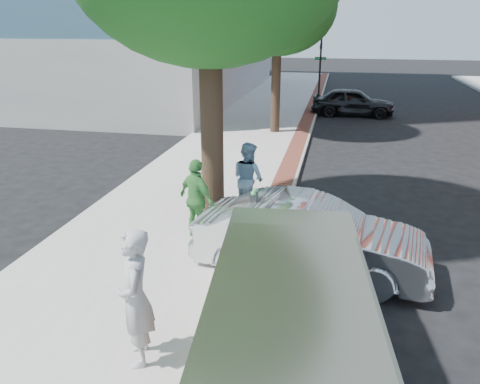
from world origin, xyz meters
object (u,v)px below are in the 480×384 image
(parking_meter, at_px, (254,209))
(person_officer, at_px, (248,178))
(sedan_silver, at_px, (310,238))
(person_gray, at_px, (136,298))
(bg_car, at_px, (353,102))
(person_green, at_px, (197,199))
(van, at_px, (289,326))

(parking_meter, height_order, person_officer, person_officer)
(person_officer, relative_size, sedan_silver, 0.40)
(person_gray, distance_m, bg_car, 20.77)
(sedan_silver, relative_size, bg_car, 1.05)
(person_green, bearing_deg, person_officer, -82.21)
(parking_meter, xyz_separation_m, person_green, (-1.40, 0.68, -0.15))
(person_officer, distance_m, sedan_silver, 3.00)
(person_green, bearing_deg, sedan_silver, -162.97)
(bg_car, height_order, van, van)
(person_gray, bearing_deg, parking_meter, 141.18)
(person_gray, bearing_deg, van, 67.42)
(person_gray, bearing_deg, person_green, 163.25)
(parking_meter, bearing_deg, van, -72.44)
(sedan_silver, xyz_separation_m, bg_car, (1.09, 17.22, -0.01))
(van, bearing_deg, sedan_silver, 82.92)
(person_officer, bearing_deg, bg_car, -62.77)
(van, bearing_deg, person_green, 115.13)
(sedan_silver, distance_m, bg_car, 17.25)
(bg_car, bearing_deg, person_gray, 171.59)
(parking_meter, bearing_deg, sedan_silver, -5.33)
(person_gray, xyz_separation_m, person_officer, (0.46, 5.73, -0.10))
(parking_meter, height_order, sedan_silver, parking_meter)
(person_gray, relative_size, person_green, 1.11)
(sedan_silver, bearing_deg, person_gray, 152.86)
(parking_meter, relative_size, person_gray, 0.73)
(parking_meter, xyz_separation_m, person_gray, (-1.03, -3.39, -0.05))
(person_gray, bearing_deg, sedan_silver, 124.62)
(bg_car, bearing_deg, van, 177.42)
(person_gray, height_order, person_green, person_gray)
(person_gray, xyz_separation_m, bg_car, (3.26, 20.50, -0.42))
(parking_meter, distance_m, person_green, 1.57)
(person_green, relative_size, van, 0.34)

